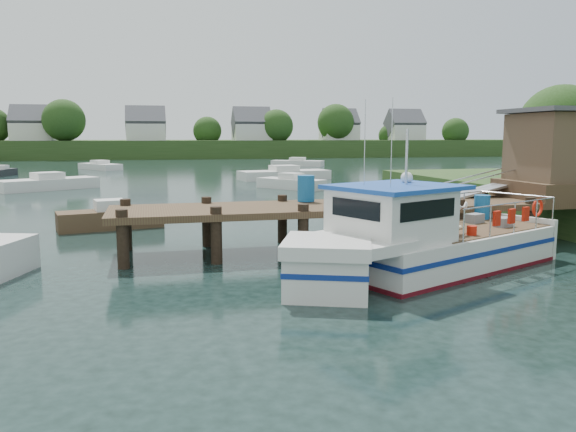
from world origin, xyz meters
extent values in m
plane|color=black|center=(0.00, 0.00, 0.00)|extent=(160.00, 160.00, 0.00)
cylinder|color=#332114|center=(14.00, 6.00, 1.52)|extent=(0.50, 0.50, 3.05)
sphere|color=#254518|center=(14.00, 6.00, 3.96)|extent=(3.90, 3.90, 3.90)
cube|color=#2D481D|center=(0.00, 84.00, 1.40)|extent=(140.00, 24.00, 3.00)
cylinder|color=#332114|center=(-17.00, 75.00, 2.40)|extent=(0.60, 0.60, 4.80)
sphere|color=#254518|center=(-17.00, 75.00, 5.95)|extent=(6.34, 6.34, 6.34)
cylinder|color=#332114|center=(-6.00, 77.00, 1.50)|extent=(0.60, 0.60, 3.00)
sphere|color=#254518|center=(-6.00, 77.00, 3.72)|extent=(3.96, 3.96, 3.96)
cylinder|color=#332114|center=(5.00, 79.00, 1.80)|extent=(0.60, 0.60, 3.60)
sphere|color=#254518|center=(5.00, 79.00, 4.46)|extent=(4.75, 4.75, 4.75)
cylinder|color=#332114|center=(16.00, 75.00, 2.10)|extent=(0.60, 0.60, 4.20)
sphere|color=#254518|center=(16.00, 75.00, 5.21)|extent=(5.54, 5.54, 5.54)
cylinder|color=#332114|center=(27.00, 77.00, 2.40)|extent=(0.60, 0.60, 4.80)
sphere|color=#254518|center=(27.00, 77.00, 5.95)|extent=(6.34, 6.34, 6.34)
cylinder|color=#332114|center=(38.00, 79.00, 1.50)|extent=(0.60, 0.60, 3.00)
sphere|color=#254518|center=(38.00, 79.00, 3.72)|extent=(3.96, 3.96, 3.96)
cylinder|color=#332114|center=(49.00, 75.00, 1.80)|extent=(0.60, 0.60, 3.60)
sphere|color=#254518|center=(49.00, 75.00, 4.46)|extent=(4.75, 4.75, 4.75)
cube|color=silver|center=(-22.00, 78.00, 4.00)|extent=(6.00, 5.00, 3.00)
cube|color=#47474C|center=(-22.00, 78.00, 5.90)|extent=(6.20, 5.09, 5.09)
cube|color=silver|center=(-5.00, 77.00, 4.00)|extent=(6.00, 5.00, 3.00)
cube|color=#47474C|center=(-5.00, 77.00, 5.90)|extent=(6.20, 5.09, 5.09)
cube|color=silver|center=(12.00, 76.00, 4.00)|extent=(6.00, 5.00, 3.00)
cube|color=#47474C|center=(12.00, 76.00, 5.90)|extent=(6.20, 5.09, 5.09)
cube|color=silver|center=(28.00, 78.00, 4.00)|extent=(6.00, 5.00, 3.00)
cube|color=#47474C|center=(28.00, 78.00, 5.90)|extent=(6.20, 5.09, 5.09)
cube|color=silver|center=(40.00, 77.00, 4.00)|extent=(6.00, 5.00, 3.00)
cube|color=#47474C|center=(40.00, 77.00, 5.90)|extent=(6.20, 5.09, 5.09)
cube|color=#493522|center=(2.00, 0.00, 1.30)|extent=(16.00, 3.00, 0.20)
cylinder|color=black|center=(-5.50, -1.30, 0.65)|extent=(0.32, 0.32, 1.90)
cylinder|color=black|center=(-5.50, 1.30, 0.65)|extent=(0.32, 0.32, 1.90)
cylinder|color=black|center=(-3.00, -1.30, 0.65)|extent=(0.32, 0.32, 1.90)
cylinder|color=black|center=(-3.00, 1.30, 0.65)|extent=(0.32, 0.32, 1.90)
cylinder|color=black|center=(-0.50, -1.30, 0.65)|extent=(0.32, 0.32, 1.90)
cylinder|color=black|center=(-0.50, 1.30, 0.65)|extent=(0.32, 0.32, 1.90)
cylinder|color=black|center=(2.00, -1.30, 0.65)|extent=(0.32, 0.32, 1.90)
cylinder|color=black|center=(2.00, 1.30, 0.65)|extent=(0.32, 0.32, 1.90)
cylinder|color=black|center=(4.50, -1.30, 0.65)|extent=(0.32, 0.32, 1.90)
cylinder|color=black|center=(4.50, 1.30, 0.65)|extent=(0.32, 0.32, 1.90)
cylinder|color=black|center=(7.00, -1.30, 0.65)|extent=(0.32, 0.32, 1.90)
cylinder|color=black|center=(7.00, 1.30, 0.65)|extent=(0.32, 0.32, 1.90)
cylinder|color=black|center=(9.50, 1.30, 0.65)|extent=(0.32, 0.32, 1.90)
cube|color=#493522|center=(9.00, 0.00, 1.70)|extent=(3.20, 3.00, 0.60)
cube|color=brown|center=(9.00, 0.00, 3.10)|extent=(2.60, 2.60, 2.40)
cube|color=#47474C|center=(9.00, 0.00, 4.40)|extent=(3.00, 3.00, 0.15)
cube|color=#A5A8AD|center=(6.70, 0.90, 1.65)|extent=(3.34, 0.90, 0.79)
cylinder|color=silver|center=(6.70, 0.50, 2.15)|extent=(3.34, 0.05, 0.76)
cylinder|color=silver|center=(6.70, 1.30, 2.15)|extent=(3.34, 0.05, 0.76)
cube|color=slate|center=(1.00, -1.00, 1.56)|extent=(0.60, 0.40, 0.30)
cube|color=slate|center=(2.00, -0.80, 1.56)|extent=(0.60, 0.40, 0.30)
cylinder|color=red|center=(3.00, -1.10, 1.55)|extent=(0.30, 0.30, 0.28)
cylinder|color=#155A97|center=(0.20, 0.90, 1.84)|extent=(0.56, 0.56, 0.85)
cube|color=silver|center=(2.94, -3.30, 0.49)|extent=(6.88, 4.90, 0.98)
cube|color=silver|center=(-0.97, -5.01, 0.49)|extent=(2.35, 2.35, 0.98)
cube|color=silver|center=(-0.97, -5.01, 1.11)|extent=(2.53, 2.61, 0.30)
cube|color=silver|center=(-0.19, -4.67, 1.08)|extent=(2.53, 2.91, 0.26)
cube|color=navy|center=(2.94, -3.30, 0.61)|extent=(6.97, 4.96, 0.12)
cube|color=navy|center=(-0.97, -5.01, 0.61)|extent=(2.39, 2.39, 0.12)
cube|color=#570C15|center=(2.94, -3.30, 0.04)|extent=(6.97, 4.95, 0.12)
cube|color=#493522|center=(3.88, -2.90, 0.99)|extent=(5.14, 3.95, 0.03)
cube|color=silver|center=(5.99, -1.98, 0.58)|extent=(1.18, 2.41, 1.15)
cube|color=silver|center=(0.91, -4.19, 1.62)|extent=(3.07, 2.98, 1.28)
cube|color=black|center=(1.35, -5.21, 1.87)|extent=(1.73, 0.78, 0.43)
cube|color=black|center=(0.46, -3.17, 1.87)|extent=(1.73, 0.78, 0.43)
cube|color=black|center=(-0.19, -4.67, 1.87)|extent=(0.64, 1.42, 0.43)
cube|color=#1C4BAD|center=(1.06, -4.12, 2.30)|extent=(3.64, 3.42, 0.10)
cylinder|color=silver|center=(1.38, -3.99, 3.03)|extent=(0.09, 0.09, 1.36)
cylinder|color=silver|center=(0.61, -4.78, 3.37)|extent=(0.03, 0.03, 2.05)
cylinder|color=silver|center=(0.27, -4.00, 3.37)|extent=(0.03, 0.03, 2.05)
sphere|color=silver|center=(1.63, -3.50, 2.47)|extent=(0.40, 0.40, 0.31)
cylinder|color=silver|center=(4.46, -3.92, 1.79)|extent=(3.92, 1.74, 0.04)
cylinder|color=silver|center=(3.52, -1.77, 1.79)|extent=(3.92, 1.74, 0.04)
cylinder|color=silver|center=(5.97, -1.98, 1.79)|extent=(0.97, 2.16, 0.04)
cylinder|color=silver|center=(2.55, -4.76, 1.38)|extent=(0.05, 0.05, 0.81)
cylinder|color=silver|center=(1.61, -2.60, 1.38)|extent=(0.05, 0.05, 0.81)
cylinder|color=silver|center=(3.56, -4.31, 1.38)|extent=(0.05, 0.05, 0.81)
cylinder|color=silver|center=(2.63, -2.16, 1.38)|extent=(0.05, 0.05, 0.81)
cylinder|color=silver|center=(4.58, -3.87, 1.38)|extent=(0.05, 0.05, 0.81)
cylinder|color=silver|center=(3.64, -1.72, 1.38)|extent=(0.05, 0.05, 0.81)
cylinder|color=silver|center=(5.60, -3.43, 1.38)|extent=(0.05, 0.05, 0.81)
cylinder|color=silver|center=(4.66, -1.27, 1.38)|extent=(0.05, 0.05, 0.81)
cylinder|color=silver|center=(6.42, -3.07, 1.38)|extent=(0.05, 0.05, 0.81)
cylinder|color=silver|center=(5.48, -0.92, 1.38)|extent=(0.05, 0.05, 0.81)
cube|color=slate|center=(4.86, -3.03, 1.13)|extent=(0.60, 0.52, 0.27)
cube|color=slate|center=(4.49, -2.17, 1.13)|extent=(0.60, 0.52, 0.27)
cube|color=slate|center=(3.57, -2.19, 1.13)|extent=(0.56, 0.48, 0.27)
cylinder|color=#155A97|center=(5.13, -1.51, 1.36)|extent=(0.63, 0.63, 0.75)
cylinder|color=red|center=(3.24, -4.01, 1.12)|extent=(0.34, 0.34, 0.26)
torus|color=#BFB28C|center=(3.34, -2.94, 1.04)|extent=(0.63, 0.63, 0.10)
torus|color=red|center=(6.27, -2.60, 1.45)|extent=(0.52, 0.29, 0.53)
cube|color=red|center=(3.81, -4.23, 1.45)|extent=(0.25, 0.17, 0.38)
cube|color=red|center=(4.43, -3.96, 1.45)|extent=(0.25, 0.17, 0.38)
cube|color=red|center=(5.06, -3.68, 1.45)|extent=(0.25, 0.17, 0.38)
imported|color=silver|center=(2.57, -3.74, 1.73)|extent=(0.55, 0.64, 1.50)
cube|color=#493522|center=(-6.26, 5.73, 0.36)|extent=(4.05, 2.13, 0.71)
cube|color=silver|center=(-6.26, 5.73, 0.89)|extent=(1.26, 1.14, 0.46)
cube|color=silver|center=(12.65, 48.75, 0.33)|extent=(6.35, 4.89, 0.66)
cube|color=silver|center=(12.65, 48.75, 0.83)|extent=(2.23, 2.14, 0.42)
cube|color=silver|center=(-11.33, 23.42, 0.37)|extent=(6.49, 5.16, 0.74)
cube|color=silver|center=(-11.33, 23.42, 0.93)|extent=(2.30, 2.22, 0.47)
cube|color=silver|center=(4.58, 20.16, 0.34)|extent=(4.23, 4.89, 0.68)
cube|color=silver|center=(4.58, 20.16, 0.86)|extent=(1.75, 1.79, 0.44)
cube|color=silver|center=(6.07, 28.31, 0.37)|extent=(7.75, 3.71, 0.74)
cube|color=silver|center=(6.07, 28.31, 0.94)|extent=(2.35, 2.10, 0.48)
cube|color=silver|center=(-9.85, 46.84, 0.32)|extent=(4.93, 6.06, 0.64)
cube|color=silver|center=(-9.85, 46.84, 0.80)|extent=(2.10, 2.17, 0.41)
cube|color=black|center=(-17.57, 38.67, 0.31)|extent=(1.87, 3.66, 0.61)
cube|color=silver|center=(-17.57, 38.67, 0.77)|extent=(1.02, 1.13, 0.39)
camera|label=1|loc=(-4.76, -16.65, 3.52)|focal=35.00mm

